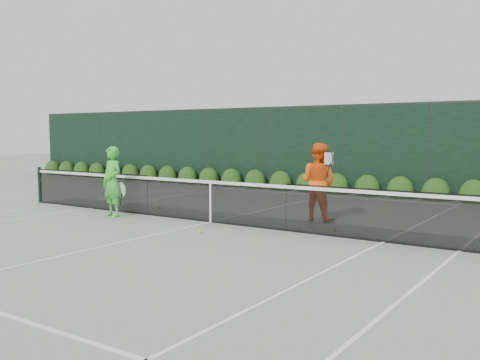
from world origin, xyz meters
The scene contains 8 objects.
ground centered at (0.00, 0.00, 0.00)m, with size 80.00×80.00×0.00m, color gray.
tennis_net centered at (-0.02, 0.00, 0.53)m, with size 12.90×0.10×1.07m.
player_woman centered at (-2.56, -0.65, 0.87)m, with size 0.70×0.52×1.74m.
player_man centered at (1.96, 1.63, 0.92)m, with size 0.97×0.79×1.85m.
court_lines centered at (0.00, 0.00, 0.01)m, with size 11.03×23.83×0.01m.
windscreen_fence centered at (0.00, -2.71, 1.51)m, with size 32.00×21.07×3.06m.
hedge_row centered at (0.00, 7.15, 0.23)m, with size 31.66×0.65×0.94m.
tennis_balls centered at (0.45, 0.11, 0.03)m, with size 5.46×2.25×0.07m.
Camera 1 is at (7.44, -9.81, 2.07)m, focal length 40.00 mm.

